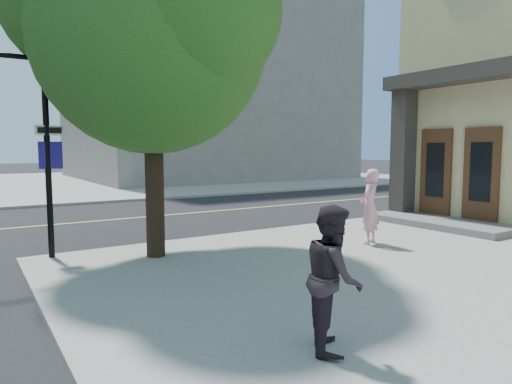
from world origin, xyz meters
TOP-DOWN VIEW (x-y plane):
  - ground at (0.00, 0.00)m, footprint 140.00×140.00m
  - road_ew at (0.00, 4.50)m, footprint 140.00×9.00m
  - sidewalk_ne at (13.50, 21.50)m, footprint 29.00×25.00m
  - filler_ne at (14.00, 22.00)m, footprint 18.00×16.00m
  - man_on_phone at (5.78, -2.80)m, footprint 0.72×0.62m
  - pedestrian at (1.44, -6.32)m, footprint 0.92×0.95m
  - street_tree at (1.48, -1.30)m, footprint 5.54×5.04m

SIDE VIEW (x-z plane):
  - ground at x=0.00m, z-range 0.00..0.00m
  - road_ew at x=0.00m, z-range 0.00..0.01m
  - sidewalk_ne at x=13.50m, z-range 0.00..0.12m
  - pedestrian at x=1.44m, z-range 0.12..1.66m
  - man_on_phone at x=5.78m, z-range 0.12..1.80m
  - street_tree at x=1.48m, z-range 1.19..8.54m
  - filler_ne at x=14.00m, z-range 0.12..14.12m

